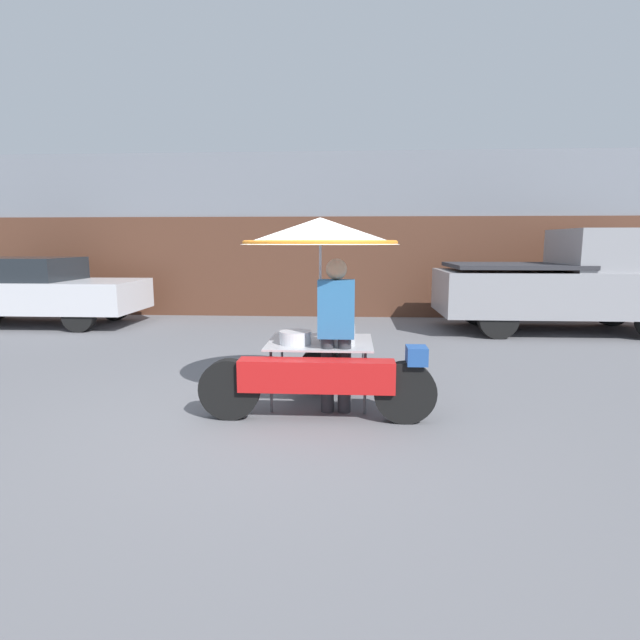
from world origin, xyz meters
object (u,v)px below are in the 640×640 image
Objects in this scene: parked_car at (30,290)px; pickup_truck at (568,284)px; vendor_motorcycle_cart at (320,268)px; vendor_person at (336,327)px.

pickup_truck reaches higher than parked_car.
vendor_person is at bearing -54.45° from vendor_motorcycle_cart.
vendor_person is 8.61m from parked_car.
pickup_truck is at bearing 48.79° from vendor_person.
vendor_person is 6.83m from pickup_truck.
parked_car is at bearing 179.39° from pickup_truck.
vendor_person reaches higher than parked_car.
pickup_truck is (11.32, -0.12, 0.20)m from parked_car.
vendor_motorcycle_cart reaches higher than vendor_person.
vendor_motorcycle_cart is 0.50× the size of pickup_truck.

